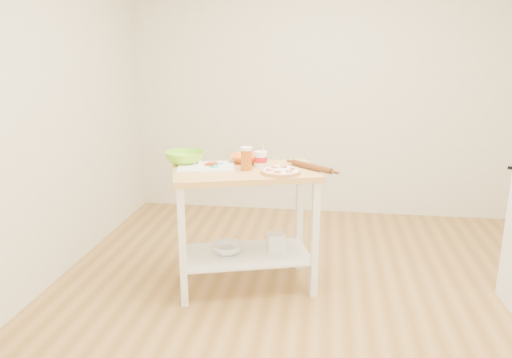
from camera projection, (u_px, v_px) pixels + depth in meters
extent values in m
cube|color=#A6793D|center=(316.00, 322.00, 3.29)|extent=(4.00, 4.50, 0.02)
cube|color=beige|center=(326.00, 85.00, 5.09)|extent=(4.00, 0.02, 2.70)
cube|color=beige|center=(302.00, 323.00, 0.77)|extent=(4.00, 0.02, 2.70)
cube|color=beige|center=(8.00, 110.00, 3.21)|extent=(0.02, 4.50, 2.70)
cube|color=#DEAC5B|center=(245.00, 173.00, 3.54)|extent=(1.13, 0.83, 0.04)
cube|color=white|center=(246.00, 254.00, 3.70)|extent=(1.04, 0.74, 0.02)
cube|color=white|center=(183.00, 248.00, 3.37)|extent=(0.06, 0.06, 0.86)
cube|color=white|center=(182.00, 224.00, 3.81)|extent=(0.06, 0.06, 0.86)
cube|color=white|center=(315.00, 240.00, 3.50)|extent=(0.06, 0.06, 0.86)
cube|color=white|center=(299.00, 218.00, 3.94)|extent=(0.06, 0.06, 0.86)
cylinder|color=#E4A961|center=(281.00, 172.00, 3.43)|extent=(0.28, 0.28, 0.02)
cylinder|color=#E4A961|center=(281.00, 171.00, 3.43)|extent=(0.28, 0.28, 0.01)
cylinder|color=white|center=(281.00, 170.00, 3.43)|extent=(0.24, 0.24, 0.01)
cylinder|color=red|center=(292.00, 169.00, 3.44)|extent=(0.05, 0.05, 0.01)
cylinder|color=red|center=(284.00, 167.00, 3.50)|extent=(0.05, 0.05, 0.01)
cylinder|color=red|center=(273.00, 167.00, 3.48)|extent=(0.05, 0.05, 0.01)
cylinder|color=red|center=(270.00, 170.00, 3.41)|extent=(0.05, 0.05, 0.01)
cylinder|color=red|center=(278.00, 172.00, 3.35)|extent=(0.05, 0.05, 0.01)
cylinder|color=red|center=(289.00, 172.00, 3.37)|extent=(0.05, 0.05, 0.01)
sphere|color=white|center=(288.00, 168.00, 3.47)|extent=(0.03, 0.03, 0.03)
sphere|color=white|center=(277.00, 167.00, 3.49)|extent=(0.03, 0.03, 0.03)
sphere|color=white|center=(270.00, 170.00, 3.43)|extent=(0.03, 0.03, 0.03)
sphere|color=white|center=(279.00, 171.00, 3.38)|extent=(0.03, 0.03, 0.03)
sphere|color=white|center=(289.00, 171.00, 3.39)|extent=(0.03, 0.03, 0.03)
plane|color=#1C5414|center=(291.00, 169.00, 3.42)|extent=(0.03, 0.03, 0.00)
plane|color=#1C5414|center=(285.00, 167.00, 3.48)|extent=(0.03, 0.03, 0.00)
plane|color=#1C5414|center=(277.00, 167.00, 3.47)|extent=(0.03, 0.03, 0.00)
plane|color=#1C5414|center=(269.00, 169.00, 3.43)|extent=(0.03, 0.03, 0.00)
cube|color=white|center=(206.00, 166.00, 3.60)|extent=(0.45, 0.38, 0.01)
cube|color=#F4EACC|center=(190.00, 162.00, 3.66)|extent=(0.03, 0.03, 0.02)
cube|color=#F4EACC|center=(195.00, 162.00, 3.66)|extent=(0.03, 0.03, 0.02)
cube|color=#F4EACC|center=(200.00, 162.00, 3.66)|extent=(0.03, 0.03, 0.02)
cube|color=#F4EACC|center=(190.00, 161.00, 3.69)|extent=(0.03, 0.03, 0.02)
cube|color=#F4EACC|center=(195.00, 161.00, 3.69)|extent=(0.03, 0.03, 0.02)
cube|color=#F4EACC|center=(200.00, 161.00, 3.70)|extent=(0.03, 0.03, 0.02)
cylinder|color=red|center=(209.00, 164.00, 3.62)|extent=(0.07, 0.07, 0.01)
cylinder|color=red|center=(211.00, 164.00, 3.62)|extent=(0.07, 0.07, 0.01)
cylinder|color=red|center=(213.00, 163.00, 3.62)|extent=(0.07, 0.07, 0.01)
cube|color=teal|center=(214.00, 167.00, 3.56)|extent=(0.06, 0.07, 0.01)
cylinder|color=teal|center=(218.00, 164.00, 3.62)|extent=(0.06, 0.09, 0.01)
cube|color=silver|center=(198.00, 161.00, 3.72)|extent=(0.17, 0.09, 0.00)
cube|color=black|center=(180.00, 162.00, 3.68)|extent=(0.10, 0.06, 0.01)
imported|color=orange|center=(246.00, 158.00, 3.75)|extent=(0.26, 0.26, 0.06)
imported|color=#87D822|center=(185.00, 157.00, 3.71)|extent=(0.32, 0.32, 0.09)
cylinder|color=#B25312|center=(246.00, 160.00, 3.51)|extent=(0.08, 0.08, 0.14)
cylinder|color=white|center=(246.00, 149.00, 3.49)|extent=(0.08, 0.08, 0.02)
cylinder|color=white|center=(261.00, 159.00, 3.60)|extent=(0.09, 0.09, 0.11)
cylinder|color=red|center=(261.00, 159.00, 3.60)|extent=(0.10, 0.10, 0.04)
cylinder|color=silver|center=(263.00, 147.00, 3.57)|extent=(0.01, 0.06, 0.12)
cylinder|color=brown|center=(311.00, 167.00, 3.52)|extent=(0.31, 0.27, 0.04)
imported|color=silver|center=(227.00, 248.00, 3.70)|extent=(0.27, 0.27, 0.07)
cube|color=white|center=(276.00, 241.00, 3.75)|extent=(0.16, 0.16, 0.13)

